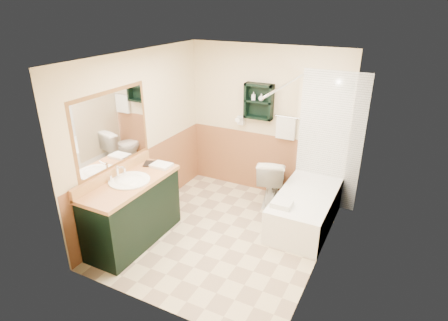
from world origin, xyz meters
The scene contains 25 objects.
floor centered at (0.00, 0.00, 0.00)m, with size 3.00×3.00×0.00m, color beige.
back_wall centered at (0.00, 1.52, 1.20)m, with size 2.60×0.04×2.40m, color #FFF3C7.
left_wall centered at (-1.32, 0.00, 1.20)m, with size 0.04×3.00×2.40m, color #FFF3C7.
right_wall centered at (1.32, 0.00, 1.20)m, with size 0.04×3.00×2.40m, color #FFF3C7.
ceiling centered at (0.00, 0.00, 2.42)m, with size 2.60×3.00×0.04m, color white.
wainscot_left centered at (-1.29, 0.00, 0.50)m, with size 2.98×2.98×1.00m, color #A66943, non-canonical shape.
wainscot_back centered at (0.00, 1.49, 0.50)m, with size 2.58×2.58×1.00m, color #A66943, non-canonical shape.
mirror_frame centered at (-1.27, -0.55, 1.50)m, with size 1.30×1.30×1.00m, color brown, non-canonical shape.
mirror_glass centered at (-1.27, -0.55, 1.50)m, with size 1.20×1.20×0.90m, color white, non-canonical shape.
tile_right centered at (1.28, 0.75, 1.05)m, with size 1.50×1.50×2.10m, color white, non-canonical shape.
tile_back centered at (1.03, 1.48, 1.05)m, with size 0.95×0.95×2.10m, color white, non-canonical shape.
tile_accent centered at (1.27, 0.75, 1.90)m, with size 1.50×1.50×0.10m, color #144729, non-canonical shape.
wall_shelf centered at (-0.10, 1.41, 1.55)m, with size 0.45×0.15×0.55m, color black.
hair_dryer centered at (-0.40, 1.43, 1.20)m, with size 0.10×0.24×0.18m, color white, non-canonical shape.
towel_bar centered at (0.35, 1.45, 1.35)m, with size 0.40×0.06×0.40m, color white, non-canonical shape.
curtain_rod centered at (0.53, 0.75, 2.00)m, with size 0.03×0.03×1.60m, color silver.
shower_curtain centered at (0.53, 0.92, 1.15)m, with size 1.05×1.05×1.70m, color beige, non-canonical shape.
vanity centered at (-0.99, -0.65, 0.44)m, with size 0.59×1.40×0.89m, color black.
bathtub centered at (0.93, 0.78, 0.25)m, with size 0.74×1.50×0.50m, color white.
toilet centered at (0.25, 1.20, 0.37)m, with size 0.42×0.76×0.74m, color white.
counter_towel centered at (-0.89, -0.10, 0.91)m, with size 0.27×0.21×0.04m, color white.
vanity_book centered at (-1.16, -0.14, 0.99)m, with size 0.15×0.02×0.20m, color black.
tub_towel centered at (0.73, 0.28, 0.53)m, with size 0.26×0.22×0.07m, color white.
soap_bottle_a centered at (-0.19, 1.40, 1.59)m, with size 0.06×0.12×0.06m, color white.
soap_bottle_b centered at (-0.06, 1.40, 1.61)m, with size 0.09×0.11×0.09m, color white.
Camera 1 is at (1.99, -3.87, 3.01)m, focal length 30.00 mm.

